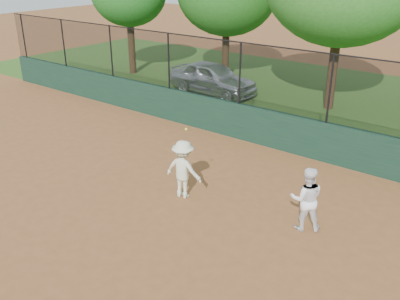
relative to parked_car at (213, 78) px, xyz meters
The scene contains 7 objects.
ground 10.72m from the parked_car, 66.31° to the right, with size 80.00×80.00×0.00m, color brown.
back_wall 5.74m from the parked_car, 41.44° to the right, with size 26.00×0.20×1.20m, color #193827.
grass_strip 4.88m from the parked_car, 27.15° to the left, with size 36.00×12.00×0.01m, color #2A5019.
parked_car is the anchor object (origin of this frame).
player_second 10.93m from the parked_car, 43.32° to the right, with size 0.73×0.57×1.50m, color white.
player_main 9.37m from the parked_car, 58.60° to the right, with size 1.05×0.77×2.07m.
fence_assembly 5.92m from the parked_car, 41.63° to the right, with size 26.00×0.06×2.00m.
Camera 1 is at (6.95, -5.87, 5.62)m, focal length 40.00 mm.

